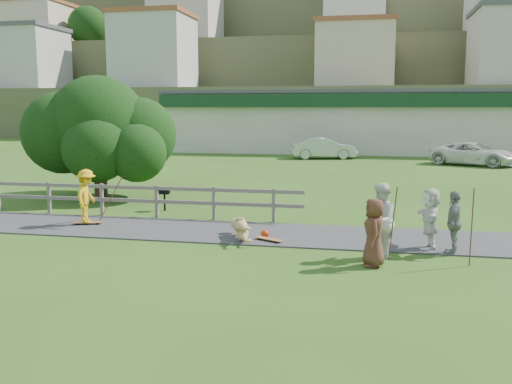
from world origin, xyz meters
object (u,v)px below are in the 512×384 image
Objects in this scene: spectator_d at (430,219)px; car_white at (473,154)px; spectator_b at (454,223)px; car_silver at (323,148)px; spectator_a at (380,221)px; skater_rider at (87,199)px; spectator_c at (374,233)px; bbq at (165,200)px; skater_fallen at (242,229)px; tree at (99,148)px.

spectator_d is 23.86m from car_white.
car_silver is (-5.59, 26.63, -0.05)m from spectator_b.
spectator_a reaches higher than car_silver.
car_white is at bearing -41.51° from skater_rider.
spectator_c is at bearing -6.00° from spectator_a.
bbq is (-7.51, 5.08, -0.53)m from spectator_a.
skater_rider is at bearing 155.36° from car_silver.
car_white is (6.08, 24.49, -0.20)m from spectator_a.
skater_rider is 25.78m from car_silver.
car_white is at bearing 44.21° from skater_fallen.
car_white reaches higher than bbq.
spectator_d is 0.35× the size of car_silver.
skater_rider is 0.36× the size of car_silver.
skater_fallen is at bearing -54.64° from bbq.
bbq is at bearing -117.60° from spectator_d.
spectator_a is 2.31× the size of bbq.
car_white is 6.58× the size of bbq.
spectator_d is 0.25× the size of tree.
skater_fallen is 0.97× the size of spectator_a.
spectator_c is (-0.14, -0.80, -0.13)m from spectator_a.
tree reaches higher than skater_rider.
skater_rider is 9.29m from spectator_c.
spectator_a reaches higher than bbq.
bbq is at bearing -134.69° from spectator_c.
spectator_b is at bearing 121.98° from spectator_c.
skater_rider is 0.26× the size of tree.
car_silver reaches higher than bbq.
spectator_a is 9.08m from bbq.
spectator_b is 0.65m from spectator_d.
spectator_c reaches higher than skater_fallen.
car_silver is (-3.77, 27.37, -0.17)m from spectator_a.
spectator_b is 1.01× the size of spectator_c.
tree reaches higher than spectator_d.
spectator_b is 14.74m from tree.
spectator_a reaches higher than spectator_c.
spectator_d is 9.65m from bbq.
spectator_c is at bearing -37.14° from spectator_b.
bbq is (1.45, 2.95, -0.44)m from skater_rider.
spectator_b reaches higher than spectator_d.
spectator_a is 1.71m from spectator_d.
skater_fallen is 26.22m from car_silver.
skater_rider is at bearing -99.07° from spectator_a.
car_silver is at bearing -178.76° from spectator_c.
bbq is at bearing -33.81° from skater_rider.
skater_fallen is 1.13× the size of spectator_c.
spectator_d reaches higher than spectator_c.
spectator_d is (5.05, -0.04, 0.48)m from skater_fallen.
skater_rider is 0.93× the size of skater_fallen.
car_white is (9.84, -2.88, -0.03)m from car_silver.
car_white is at bearing 44.48° from tree.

